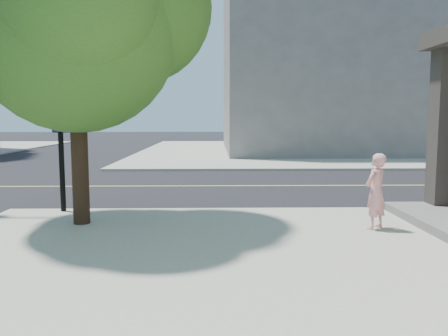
{
  "coord_description": "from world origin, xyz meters",
  "views": [
    {
      "loc": [
        4.17,
        -11.27,
        2.39
      ],
      "look_at": [
        4.37,
        -1.42,
        1.3
      ],
      "focal_mm": 36.1,
      "sensor_mm": 36.0,
      "label": 1
    }
  ],
  "objects": [
    {
      "name": "street_tree",
      "position": [
        1.4,
        -1.6,
        4.73
      ],
      "size": [
        5.38,
        4.89,
        7.14
      ],
      "rotation": [
        0.0,
        0.0,
        0.25
      ],
      "color": "black",
      "rests_on": "sidewalk_se"
    },
    {
      "name": "ground",
      "position": [
        0.0,
        0.0,
        0.0
      ],
      "size": [
        140.0,
        140.0,
        0.0
      ],
      "primitive_type": "plane",
      "color": "black",
      "rests_on": "ground"
    },
    {
      "name": "filler_ne",
      "position": [
        14.0,
        22.0,
        7.12
      ],
      "size": [
        18.0,
        16.0,
        14.0
      ],
      "primitive_type": "cube",
      "color": "slate",
      "rests_on": "sidewalk_ne"
    },
    {
      "name": "road_ew",
      "position": [
        0.0,
        4.5,
        0.01
      ],
      "size": [
        140.0,
        9.0,
        0.01
      ],
      "primitive_type": "cube",
      "color": "black",
      "rests_on": "ground"
    },
    {
      "name": "sidewalk_ne",
      "position": [
        13.5,
        21.5,
        0.06
      ],
      "size": [
        29.0,
        25.0,
        0.12
      ],
      "primitive_type": "cube",
      "color": "#9D9D8B",
      "rests_on": "ground"
    },
    {
      "name": "man_on_phone",
      "position": [
        7.47,
        -2.23,
        0.9
      ],
      "size": [
        0.68,
        0.65,
        1.56
      ],
      "primitive_type": "imported",
      "rotation": [
        0.0,
        0.0,
        3.81
      ],
      "color": "pink",
      "rests_on": "sidewalk_se"
    }
  ]
}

